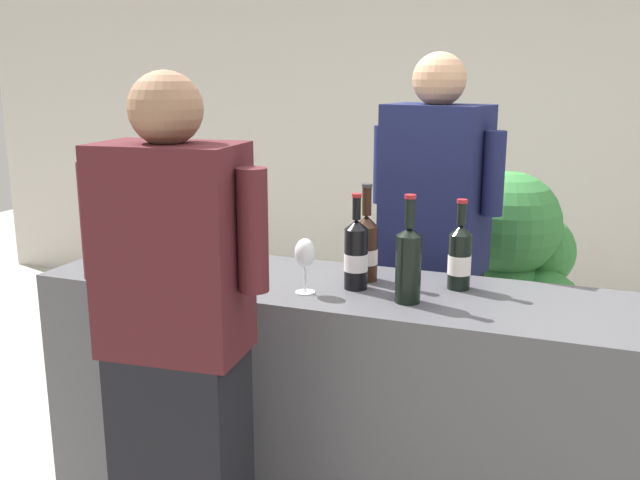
{
  "coord_description": "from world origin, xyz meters",
  "views": [
    {
      "loc": [
        0.71,
        -2.16,
        1.67
      ],
      "look_at": [
        -0.12,
        0.0,
        1.12
      ],
      "focal_mm": 39.68,
      "sensor_mm": 36.0,
      "label": 1
    }
  ],
  "objects_px": {
    "person_server": "(432,280)",
    "wine_bottle_1": "(408,262)",
    "wine_bottle_4": "(460,256)",
    "wine_glass": "(305,255)",
    "person_guest": "(179,384)",
    "wine_bottle_0": "(184,240)",
    "potted_shrub": "(521,276)",
    "wine_bottle_3": "(366,247)",
    "wine_bottle_5": "(156,248)",
    "wine_bottle_2": "(356,254)"
  },
  "relations": [
    {
      "from": "wine_bottle_0",
      "to": "person_guest",
      "type": "relative_size",
      "value": 0.19
    },
    {
      "from": "wine_bottle_1",
      "to": "wine_bottle_3",
      "type": "height_order",
      "value": "wine_bottle_1"
    },
    {
      "from": "wine_bottle_0",
      "to": "wine_bottle_5",
      "type": "xyz_separation_m",
      "value": [
        -0.07,
        -0.08,
        -0.02
      ]
    },
    {
      "from": "person_server",
      "to": "wine_bottle_1",
      "type": "bearing_deg",
      "value": -84.91
    },
    {
      "from": "wine_bottle_1",
      "to": "wine_glass",
      "type": "height_order",
      "value": "wine_bottle_1"
    },
    {
      "from": "wine_bottle_3",
      "to": "potted_shrub",
      "type": "bearing_deg",
      "value": 65.71
    },
    {
      "from": "wine_bottle_0",
      "to": "wine_glass",
      "type": "xyz_separation_m",
      "value": [
        0.48,
        -0.04,
        -0.0
      ]
    },
    {
      "from": "wine_glass",
      "to": "potted_shrub",
      "type": "xyz_separation_m",
      "value": [
        0.58,
        1.19,
        -0.34
      ]
    },
    {
      "from": "wine_bottle_3",
      "to": "wine_bottle_4",
      "type": "height_order",
      "value": "wine_bottle_3"
    },
    {
      "from": "wine_bottle_3",
      "to": "wine_bottle_4",
      "type": "distance_m",
      "value": 0.32
    },
    {
      "from": "person_guest",
      "to": "wine_bottle_0",
      "type": "bearing_deg",
      "value": 119.3
    },
    {
      "from": "wine_bottle_3",
      "to": "wine_bottle_5",
      "type": "relative_size",
      "value": 1.1
    },
    {
      "from": "wine_bottle_2",
      "to": "wine_glass",
      "type": "relative_size",
      "value": 1.75
    },
    {
      "from": "wine_bottle_4",
      "to": "wine_glass",
      "type": "relative_size",
      "value": 1.65
    },
    {
      "from": "wine_bottle_2",
      "to": "wine_bottle_5",
      "type": "xyz_separation_m",
      "value": [
        -0.68,
        -0.14,
        -0.01
      ]
    },
    {
      "from": "wine_bottle_0",
      "to": "person_server",
      "type": "height_order",
      "value": "person_server"
    },
    {
      "from": "wine_bottle_4",
      "to": "potted_shrub",
      "type": "height_order",
      "value": "wine_bottle_4"
    },
    {
      "from": "person_guest",
      "to": "wine_glass",
      "type": "bearing_deg",
      "value": 68.23
    },
    {
      "from": "potted_shrub",
      "to": "wine_bottle_5",
      "type": "bearing_deg",
      "value": -132.57
    },
    {
      "from": "wine_bottle_0",
      "to": "person_guest",
      "type": "bearing_deg",
      "value": -60.7
    },
    {
      "from": "wine_bottle_5",
      "to": "wine_glass",
      "type": "bearing_deg",
      "value": 3.67
    },
    {
      "from": "wine_bottle_1",
      "to": "wine_bottle_2",
      "type": "relative_size",
      "value": 1.07
    },
    {
      "from": "wine_bottle_3",
      "to": "person_guest",
      "type": "distance_m",
      "value": 0.8
    },
    {
      "from": "wine_bottle_1",
      "to": "wine_bottle_5",
      "type": "distance_m",
      "value": 0.88
    },
    {
      "from": "wine_bottle_4",
      "to": "wine_glass",
      "type": "height_order",
      "value": "wine_bottle_4"
    },
    {
      "from": "person_guest",
      "to": "potted_shrub",
      "type": "relative_size",
      "value": 1.35
    },
    {
      "from": "wine_bottle_0",
      "to": "wine_bottle_2",
      "type": "xyz_separation_m",
      "value": [
        0.62,
        0.06,
        -0.01
      ]
    },
    {
      "from": "wine_bottle_0",
      "to": "wine_glass",
      "type": "distance_m",
      "value": 0.48
    },
    {
      "from": "wine_bottle_4",
      "to": "wine_bottle_1",
      "type": "bearing_deg",
      "value": -121.66
    },
    {
      "from": "wine_bottle_2",
      "to": "wine_bottle_5",
      "type": "height_order",
      "value": "wine_bottle_2"
    },
    {
      "from": "wine_bottle_5",
      "to": "person_guest",
      "type": "bearing_deg",
      "value": -50.93
    },
    {
      "from": "wine_bottle_3",
      "to": "wine_bottle_4",
      "type": "bearing_deg",
      "value": 3.04
    },
    {
      "from": "wine_bottle_4",
      "to": "person_server",
      "type": "xyz_separation_m",
      "value": [
        -0.18,
        0.43,
        -0.22
      ]
    },
    {
      "from": "wine_bottle_0",
      "to": "potted_shrub",
      "type": "relative_size",
      "value": 0.26
    },
    {
      "from": "wine_bottle_3",
      "to": "potted_shrub",
      "type": "xyz_separation_m",
      "value": [
        0.44,
        0.98,
        -0.33
      ]
    },
    {
      "from": "wine_bottle_4",
      "to": "potted_shrub",
      "type": "xyz_separation_m",
      "value": [
        0.12,
        0.96,
        -0.32
      ]
    },
    {
      "from": "wine_bottle_0",
      "to": "wine_glass",
      "type": "bearing_deg",
      "value": -5.25
    },
    {
      "from": "wine_glass",
      "to": "potted_shrub",
      "type": "relative_size",
      "value": 0.15
    },
    {
      "from": "wine_bottle_2",
      "to": "wine_bottle_4",
      "type": "distance_m",
      "value": 0.34
    },
    {
      "from": "person_server",
      "to": "potted_shrub",
      "type": "bearing_deg",
      "value": 60.21
    },
    {
      "from": "wine_glass",
      "to": "person_guest",
      "type": "height_order",
      "value": "person_guest"
    },
    {
      "from": "wine_bottle_1",
      "to": "person_server",
      "type": "bearing_deg",
      "value": 95.09
    },
    {
      "from": "potted_shrub",
      "to": "wine_glass",
      "type": "bearing_deg",
      "value": -116.01
    },
    {
      "from": "wine_bottle_1",
      "to": "wine_bottle_3",
      "type": "relative_size",
      "value": 1.01
    },
    {
      "from": "person_server",
      "to": "wine_bottle_4",
      "type": "bearing_deg",
      "value": -67.44
    },
    {
      "from": "wine_bottle_0",
      "to": "person_guest",
      "type": "height_order",
      "value": "person_guest"
    },
    {
      "from": "wine_bottle_3",
      "to": "wine_bottle_5",
      "type": "bearing_deg",
      "value": -160.16
    },
    {
      "from": "wine_bottle_2",
      "to": "potted_shrub",
      "type": "bearing_deg",
      "value": 67.74
    },
    {
      "from": "wine_bottle_3",
      "to": "wine_bottle_4",
      "type": "xyz_separation_m",
      "value": [
        0.32,
        0.02,
        -0.01
      ]
    },
    {
      "from": "wine_glass",
      "to": "person_guest",
      "type": "bearing_deg",
      "value": -111.77
    }
  ]
}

